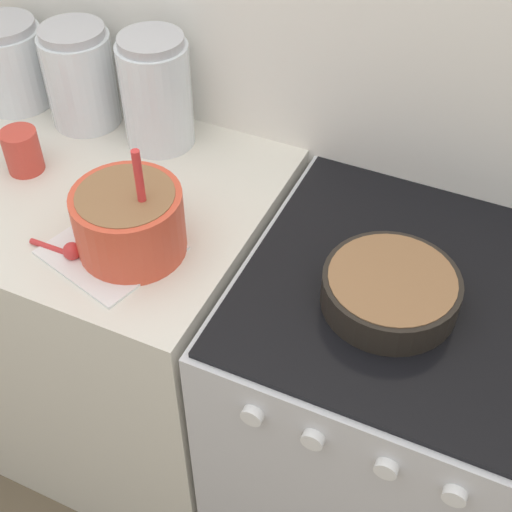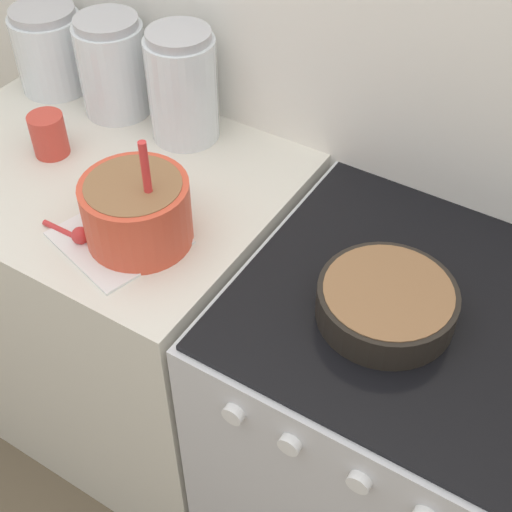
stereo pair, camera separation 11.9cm
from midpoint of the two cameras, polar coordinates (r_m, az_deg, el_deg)
name	(u,v)px [view 1 (the left image)]	position (r m, az deg, el deg)	size (l,w,h in m)	color
wall_back	(320,40)	(1.55, 2.85, 16.79)	(4.72, 0.05, 2.40)	white
countertop_cabinet	(105,319)	(1.96, -13.73, -5.01)	(0.86, 0.65, 0.94)	silver
stove	(381,423)	(1.73, 7.99, -13.22)	(0.64, 0.67, 0.94)	silver
mixing_bowl	(129,219)	(1.40, -12.55, 2.83)	(0.21, 0.21, 0.25)	#D84C33
baking_pan	(390,290)	(1.30, 8.16, -2.81)	(0.25, 0.25, 0.07)	black
storage_jar_left	(12,69)	(1.91, -20.70, 13.78)	(0.18, 0.18, 0.21)	silver
storage_jar_middle	(81,83)	(1.78, -15.72, 13.15)	(0.17, 0.17, 0.24)	silver
storage_jar_right	(157,99)	(1.66, -10.01, 12.21)	(0.16, 0.16, 0.26)	silver
tin_can	(22,151)	(1.68, -20.16, 7.82)	(0.08, 0.08, 0.10)	#CC3F33
recipe_page	(111,250)	(1.45, -13.82, 0.37)	(0.28, 0.27, 0.01)	white
measuring_spoon	(67,250)	(1.46, -17.17, 0.34)	(0.12, 0.04, 0.04)	red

